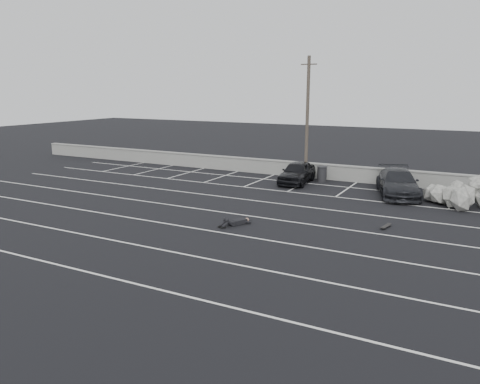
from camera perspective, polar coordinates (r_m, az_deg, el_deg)
The scene contains 10 objects.
ground at distance 21.20m, azimuth -6.07°, elevation -4.33°, with size 120.00×120.00×0.00m, color black.
seawall at distance 33.30m, azimuth 7.47°, elevation 2.78°, with size 50.00×0.45×1.06m.
stall_lines at distance 24.87m, azimuth -0.56°, elevation -1.72°, with size 36.00×20.05×0.01m.
car_left at distance 31.02m, azimuth 6.97°, elevation 2.40°, with size 1.70×4.22×1.44m, color black.
car_right at distance 28.70m, azimuth 18.69°, elevation 1.07°, with size 2.11×5.19×1.51m, color black.
utility_pole at distance 31.93m, azimuth 8.20°, elevation 8.86°, with size 1.09×0.22×8.21m.
trash_bin at distance 31.68m, azimuth 9.95°, elevation 2.17°, with size 0.83×0.83×1.05m.
riprap_pile at distance 27.42m, azimuth 26.98°, elevation -0.69°, with size 5.38×4.15×1.33m.
person at distance 21.57m, azimuth -0.07°, elevation -3.37°, with size 1.62×2.31×0.43m, color black, non-canonical shape.
skateboard at distance 22.00m, azimuth 17.32°, elevation -4.02°, with size 0.34×0.79×0.09m.
Camera 1 is at (11.43, -16.78, 6.12)m, focal length 35.00 mm.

